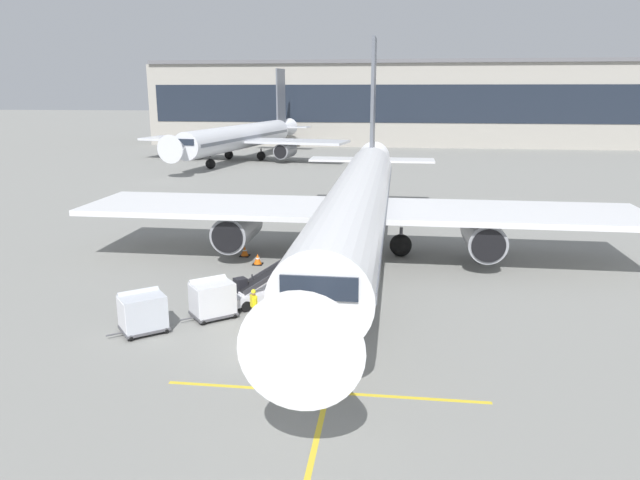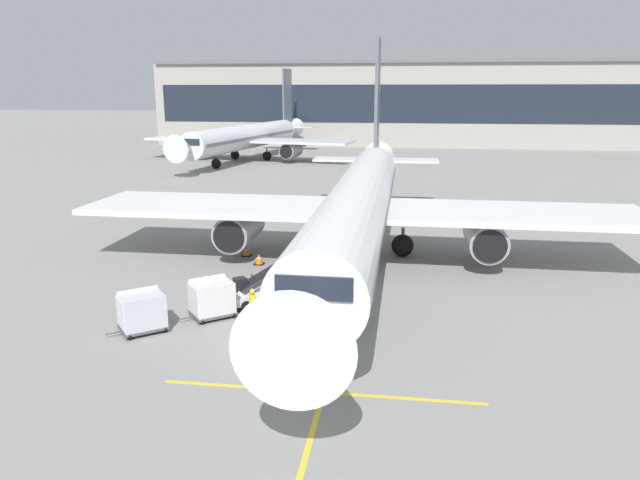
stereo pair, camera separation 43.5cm
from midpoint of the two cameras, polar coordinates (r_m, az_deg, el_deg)
The scene contains 14 objects.
ground_plane at distance 25.80m, azimuth -6.05°, elevation -10.47°, with size 600.00×600.00×0.00m, color gray.
parked_airplane at distance 38.01m, azimuth 3.41°, elevation 3.68°, with size 36.03×46.15×15.51m.
belt_loader at distance 30.87m, azimuth -5.85°, elevation -4.54°, with size 4.91×4.45×2.81m.
baggage_cart_lead at distance 29.16m, azimuth -10.90°, elevation -5.55°, with size 2.62×2.51×1.91m.
baggage_cart_second at distance 28.19m, azimuth -17.35°, elevation -6.66°, with size 2.62×2.51×1.91m.
ground_crew_by_loader at distance 29.30m, azimuth -12.19°, elevation -5.52°, with size 0.32×0.56×1.74m.
ground_crew_by_carts at distance 28.00m, azimuth -6.92°, elevation -6.24°, with size 0.41×0.50×1.74m.
ground_crew_marshaller at distance 29.88m, azimuth -4.32°, elevation -4.83°, with size 0.57×0.29×1.74m.
safety_cone_engine_keepout at distance 37.61m, azimuth -6.43°, elevation -1.87°, with size 0.63×0.63×0.71m.
safety_cone_wingtip at distance 39.58m, azimuth -7.67°, elevation -1.08°, with size 0.64×0.64×0.72m.
apron_guidance_line_lead_in at distance 38.07m, azimuth 3.35°, elevation -2.14°, with size 0.20×110.00×0.01m.
apron_guidance_line_stop_bar at distance 22.27m, azimuth -0.07°, elevation -14.63°, with size 12.00×0.20×0.01m.
terminal_building at distance 127.16m, azimuth 11.41°, elevation 12.93°, with size 117.26×22.06×16.61m.
distant_airplane at distance 94.69m, azimuth -7.75°, elevation 9.90°, with size 34.39×43.67×14.69m.
Camera 1 is at (5.39, -22.78, 10.79)m, focal length 32.83 mm.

